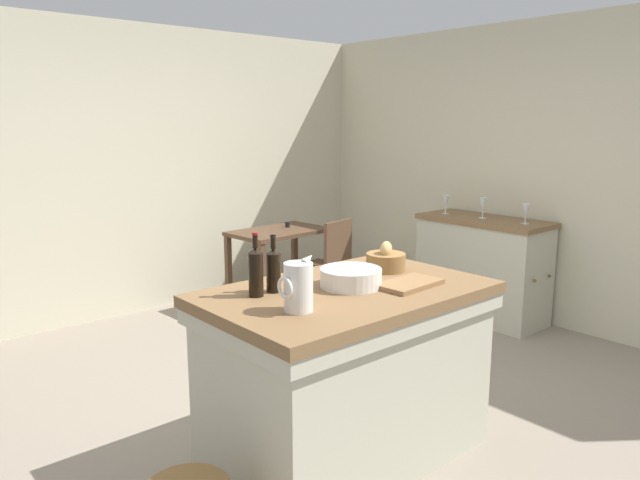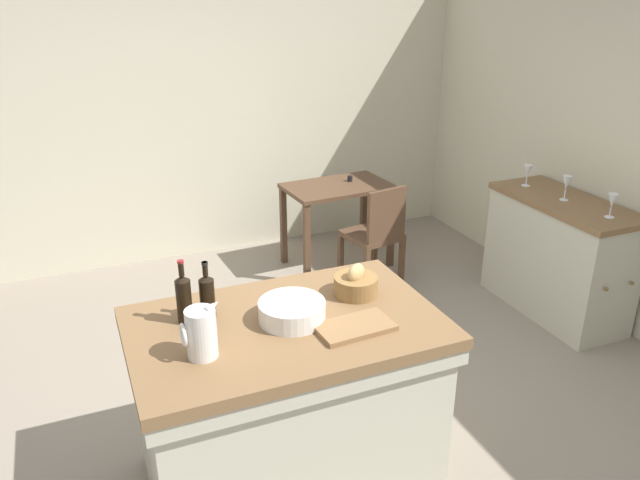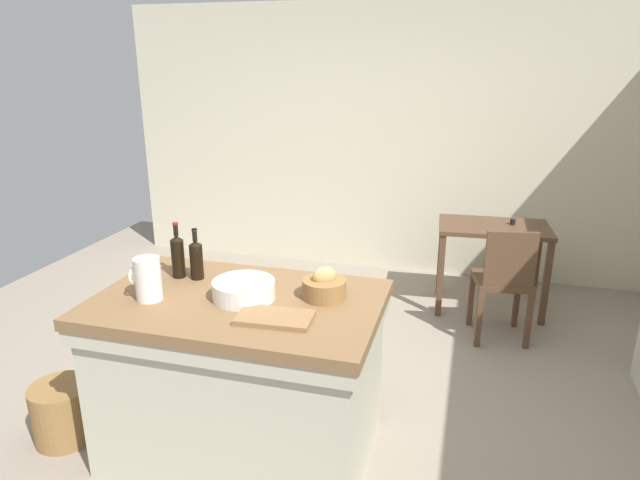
{
  "view_description": "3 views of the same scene",
  "coord_description": "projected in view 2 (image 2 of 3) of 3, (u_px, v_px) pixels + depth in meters",
  "views": [
    {
      "loc": [
        -2.26,
        -2.63,
        1.75
      ],
      "look_at": [
        0.22,
        0.24,
        1.0
      ],
      "focal_mm": 33.66,
      "sensor_mm": 36.0,
      "label": 1
    },
    {
      "loc": [
        -1.07,
        -2.89,
        2.39
      ],
      "look_at": [
        0.22,
        0.18,
        1.0
      ],
      "focal_mm": 34.83,
      "sensor_mm": 36.0,
      "label": 2
    },
    {
      "loc": [
        0.86,
        -2.88,
        2.07
      ],
      "look_at": [
        -0.03,
        0.32,
        0.99
      ],
      "focal_mm": 31.28,
      "sensor_mm": 36.0,
      "label": 3
    }
  ],
  "objects": [
    {
      "name": "ground_plane",
      "position": [
        298.0,
        407.0,
        3.76
      ],
      "size": [
        6.76,
        6.76,
        0.0
      ],
      "primitive_type": "plane",
      "color": "gray"
    },
    {
      "name": "bread_basket",
      "position": [
        356.0,
        284.0,
        3.13
      ],
      "size": [
        0.22,
        0.22,
        0.17
      ],
      "color": "olive",
      "rests_on": "island_table"
    },
    {
      "name": "pitcher",
      "position": [
        201.0,
        333.0,
        2.59
      ],
      "size": [
        0.17,
        0.13,
        0.26
      ],
      "color": "silver",
      "rests_on": "island_table"
    },
    {
      "name": "cutting_board",
      "position": [
        354.0,
        327.0,
        2.83
      ],
      "size": [
        0.36,
        0.22,
        0.02
      ],
      "primitive_type": "cube",
      "rotation": [
        0.0,
        0.0,
        0.06
      ],
      "color": "olive",
      "rests_on": "island_table"
    },
    {
      "name": "wine_bottle_amber",
      "position": [
        184.0,
        298.0,
        2.85
      ],
      "size": [
        0.07,
        0.07,
        0.31
      ],
      "color": "black",
      "rests_on": "island_table"
    },
    {
      "name": "writing_desk",
      "position": [
        337.0,
        198.0,
        5.43
      ],
      "size": [
        0.93,
        0.62,
        0.8
      ],
      "color": "#513826",
      "rests_on": "ground"
    },
    {
      "name": "wash_bowl",
      "position": [
        292.0,
        311.0,
        2.89
      ],
      "size": [
        0.32,
        0.32,
        0.1
      ],
      "primitive_type": "cylinder",
      "color": "silver",
      "rests_on": "island_table"
    },
    {
      "name": "wine_glass_left",
      "position": [
        566.0,
        183.0,
        4.48
      ],
      "size": [
        0.07,
        0.07,
        0.18
      ],
      "color": "white",
      "rests_on": "side_cabinet"
    },
    {
      "name": "wine_bottle_dark",
      "position": [
        207.0,
        295.0,
        2.9
      ],
      "size": [
        0.07,
        0.07,
        0.29
      ],
      "color": "black",
      "rests_on": "island_table"
    },
    {
      "name": "wall_back",
      "position": [
        191.0,
        114.0,
        5.47
      ],
      "size": [
        5.32,
        0.12,
        2.6
      ],
      "primitive_type": "cube",
      "color": "beige",
      "rests_on": "ground"
    },
    {
      "name": "wine_glass_far_left",
      "position": [
        612.0,
        201.0,
        4.15
      ],
      "size": [
        0.07,
        0.07,
        0.17
      ],
      "color": "white",
      "rests_on": "side_cabinet"
    },
    {
      "name": "wine_glass_middle",
      "position": [
        528.0,
        172.0,
        4.8
      ],
      "size": [
        0.07,
        0.07,
        0.17
      ],
      "color": "white",
      "rests_on": "side_cabinet"
    },
    {
      "name": "island_table",
      "position": [
        288.0,
        397.0,
        3.06
      ],
      "size": [
        1.45,
        0.92,
        0.92
      ],
      "color": "brown",
      "rests_on": "ground"
    },
    {
      "name": "side_cabinet",
      "position": [
        558.0,
        256.0,
        4.71
      ],
      "size": [
        0.52,
        1.17,
        0.91
      ],
      "color": "brown",
      "rests_on": "ground"
    },
    {
      "name": "wooden_chair",
      "position": [
        376.0,
        234.0,
        5.01
      ],
      "size": [
        0.47,
        0.47,
        0.91
      ],
      "color": "#513826",
      "rests_on": "ground"
    }
  ]
}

